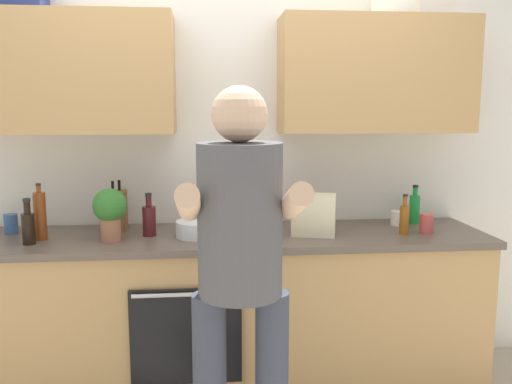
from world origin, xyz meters
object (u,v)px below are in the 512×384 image
person_standing (241,259)px  knife_block (117,210)px  grocery_bag_rice (314,215)px  cup_ceramic (426,224)px  bottle_wine (149,219)px  bottle_hotsauce (252,208)px  bottle_syrup (404,219)px  cup_coffee (398,218)px  bottle_soy (28,226)px  bottle_juice (268,214)px  bottle_oil (245,219)px  bottle_soda (415,208)px  potted_herb (110,210)px  mixing_bowl (199,229)px  bottle_vinegar (40,216)px  cup_tea (11,224)px

person_standing → knife_block: 1.16m
grocery_bag_rice → cup_ceramic: bearing=-2.6°
bottle_wine → grocery_bag_rice: (0.90, -0.05, 0.02)m
bottle_hotsauce → knife_block: size_ratio=1.01×
bottle_syrup → cup_coffee: (0.05, 0.23, -0.05)m
bottle_soy → bottle_juice: size_ratio=0.74×
bottle_oil → bottle_soda: (1.04, 0.17, 0.01)m
bottle_hotsauce → bottle_juice: 0.27m
bottle_wine → cup_ceramic: bottle_wine is taller
bottle_soda → bottle_wine: size_ratio=0.99×
bottle_syrup → bottle_soy: 1.99m
bottle_juice → grocery_bag_rice: bottle_juice is taller
bottle_wine → bottle_soy: size_ratio=0.99×
person_standing → bottle_juice: 0.71m
bottle_oil → potted_herb: bearing=-172.0°
bottle_oil → bottle_soy: bottle_soy is taller
mixing_bowl → potted_herb: (-0.46, -0.05, 0.12)m
bottle_vinegar → cup_tea: bearing=141.5°
bottle_oil → bottle_soda: bearing=9.5°
cup_ceramic → cup_tea: 2.31m
bottle_wine → potted_herb: 0.23m
bottle_syrup → bottle_wine: bearing=175.9°
bottle_soda → potted_herb: potted_herb is taller
bottle_syrup → cup_coffee: bottle_syrup is taller
person_standing → knife_block: (-0.64, 0.97, 0.03)m
cup_ceramic → mixing_bowl: cup_ceramic is taller
bottle_syrup → bottle_soda: bottle_soda is taller
bottle_juice → grocery_bag_rice: (0.26, 0.08, -0.03)m
bottle_syrup → potted_herb: (-1.58, 0.00, 0.08)m
bottle_oil → bottle_soy: bearing=-173.3°
bottle_hotsauce → bottle_wine: bearing=-167.3°
bottle_soda → mixing_bowl: bottle_soda is taller
bottle_oil → grocery_bag_rice: 0.38m
mixing_bowl → bottle_syrup: bearing=-2.8°
cup_coffee → potted_herb: potted_herb is taller
bottle_hotsauce → bottle_soy: bearing=-167.5°
mixing_bowl → grocery_bag_rice: (0.63, -0.01, 0.07)m
person_standing → cup_ceramic: 1.31m
cup_coffee → mixing_bowl: 1.19m
person_standing → bottle_vinegar: 1.27m
cup_ceramic → cup_tea: size_ratio=0.98×
person_standing → cup_tea: size_ratio=15.48×
bottle_soy → grocery_bag_rice: (1.49, 0.08, 0.02)m
potted_herb → grocery_bag_rice: potted_herb is taller
knife_block → potted_herb: bearing=-88.6°
bottle_syrup → bottle_soda: bearing=58.7°
bottle_syrup → knife_block: (-1.59, 0.26, 0.03)m
bottle_juice → cup_coffee: bottle_juice is taller
grocery_bag_rice → mixing_bowl: bearing=179.5°
bottle_oil → cup_tea: 1.30m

